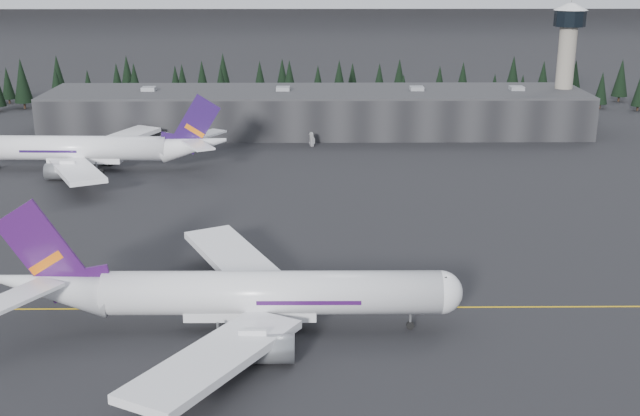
{
  "coord_description": "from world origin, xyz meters",
  "views": [
    {
      "loc": [
        -1.37,
        -113.61,
        51.37
      ],
      "look_at": [
        0.0,
        20.0,
        9.0
      ],
      "focal_mm": 45.0,
      "sensor_mm": 36.0,
      "label": 1
    }
  ],
  "objects_px": {
    "terminal": "(316,111)",
    "control_tower": "(567,52)",
    "jet_parked": "(95,149)",
    "jet_main": "(231,294)",
    "gse_vehicle_b": "(312,144)",
    "gse_vehicle_a": "(166,147)"
  },
  "relations": [
    {
      "from": "control_tower",
      "to": "jet_parked",
      "type": "relative_size",
      "value": 0.58
    },
    {
      "from": "terminal",
      "to": "control_tower",
      "type": "bearing_deg",
      "value": 2.29
    },
    {
      "from": "jet_parked",
      "to": "gse_vehicle_b",
      "type": "relative_size",
      "value": 15.86
    },
    {
      "from": "gse_vehicle_b",
      "to": "jet_parked",
      "type": "bearing_deg",
      "value": -87.63
    },
    {
      "from": "control_tower",
      "to": "gse_vehicle_a",
      "type": "bearing_deg",
      "value": -167.64
    },
    {
      "from": "control_tower",
      "to": "terminal",
      "type": "bearing_deg",
      "value": -177.71
    },
    {
      "from": "control_tower",
      "to": "gse_vehicle_b",
      "type": "xyz_separation_m",
      "value": [
        -76.26,
        -22.49,
        -22.7
      ]
    },
    {
      "from": "jet_parked",
      "to": "gse_vehicle_a",
      "type": "height_order",
      "value": "jet_parked"
    },
    {
      "from": "terminal",
      "to": "gse_vehicle_b",
      "type": "xyz_separation_m",
      "value": [
        -1.26,
        -19.49,
        -5.6
      ]
    },
    {
      "from": "jet_main",
      "to": "jet_parked",
      "type": "xyz_separation_m",
      "value": [
        -42.16,
        89.6,
        -0.12
      ]
    },
    {
      "from": "terminal",
      "to": "jet_parked",
      "type": "relative_size",
      "value": 2.45
    },
    {
      "from": "control_tower",
      "to": "gse_vehicle_a",
      "type": "relative_size",
      "value": 7.6
    },
    {
      "from": "terminal",
      "to": "jet_parked",
      "type": "distance_m",
      "value": 70.85
    },
    {
      "from": "gse_vehicle_a",
      "to": "gse_vehicle_b",
      "type": "bearing_deg",
      "value": -16.2
    },
    {
      "from": "jet_main",
      "to": "gse_vehicle_a",
      "type": "relative_size",
      "value": 13.46
    },
    {
      "from": "control_tower",
      "to": "jet_main",
      "type": "bearing_deg",
      "value": -122.66
    },
    {
      "from": "jet_main",
      "to": "control_tower",
      "type": "bearing_deg",
      "value": 57.59
    },
    {
      "from": "control_tower",
      "to": "jet_parked",
      "type": "distance_m",
      "value": 139.66
    },
    {
      "from": "control_tower",
      "to": "jet_main",
      "type": "height_order",
      "value": "control_tower"
    },
    {
      "from": "jet_parked",
      "to": "gse_vehicle_a",
      "type": "distance_m",
      "value": 26.12
    },
    {
      "from": "jet_parked",
      "to": "gse_vehicle_a",
      "type": "relative_size",
      "value": 13.17
    },
    {
      "from": "jet_main",
      "to": "gse_vehicle_a",
      "type": "height_order",
      "value": "jet_main"
    }
  ]
}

